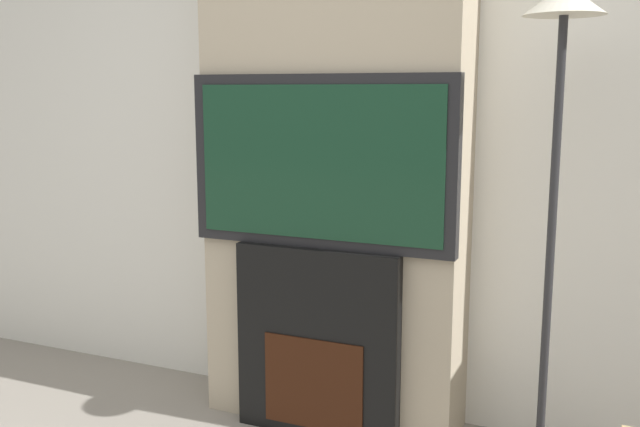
{
  "coord_description": "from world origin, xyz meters",
  "views": [
    {
      "loc": [
        1.11,
        -0.88,
        1.42
      ],
      "look_at": [
        0.0,
        1.69,
        0.93
      ],
      "focal_mm": 40.0,
      "sensor_mm": 36.0,
      "label": 1
    }
  ],
  "objects": [
    {
      "name": "fireplace",
      "position": [
        0.0,
        1.68,
        0.39
      ],
      "size": [
        0.7,
        0.15,
        0.79
      ],
      "color": "black",
      "rests_on": "ground_plane"
    },
    {
      "name": "wall_back",
      "position": [
        0.0,
        2.03,
        1.35
      ],
      "size": [
        6.0,
        0.06,
        2.7
      ],
      "color": "silver",
      "rests_on": "ground_plane"
    },
    {
      "name": "floor_lamp",
      "position": [
        0.89,
        1.64,
        1.3
      ],
      "size": [
        0.27,
        0.27,
        1.76
      ],
      "color": "#262628",
      "rests_on": "ground_plane"
    },
    {
      "name": "chimney_breast",
      "position": [
        0.0,
        1.84,
        1.35
      ],
      "size": [
        1.09,
        0.31,
        2.7
      ],
      "color": "tan",
      "rests_on": "ground_plane"
    },
    {
      "name": "television",
      "position": [
        0.0,
        1.68,
        1.14
      ],
      "size": [
        1.11,
        0.07,
        0.69
      ],
      "color": "black",
      "rests_on": "fireplace"
    }
  ]
}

